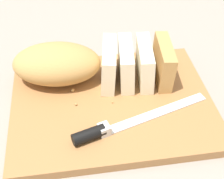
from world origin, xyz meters
name	(u,v)px	position (x,y,z in m)	size (l,w,h in m)	color
ground_plane	(112,107)	(0.00, 0.00, 0.00)	(3.00, 3.00, 0.00)	gray
cutting_board	(112,104)	(0.00, 0.00, 0.01)	(0.41, 0.31, 0.02)	#9E6B3D
bread_loaf	(86,63)	(-0.05, 0.08, 0.06)	(0.34, 0.14, 0.08)	tan
bread_knife	(109,128)	(-0.01, -0.08, 0.03)	(0.28, 0.12, 0.02)	silver
crumb_near_knife	(76,104)	(-0.07, -0.01, 0.02)	(0.00, 0.00, 0.00)	tan
crumb_near_loaf	(73,90)	(-0.08, 0.04, 0.02)	(0.01, 0.01, 0.01)	tan
crumb_stray_left	(112,102)	(0.00, -0.01, 0.02)	(0.00, 0.00, 0.00)	tan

